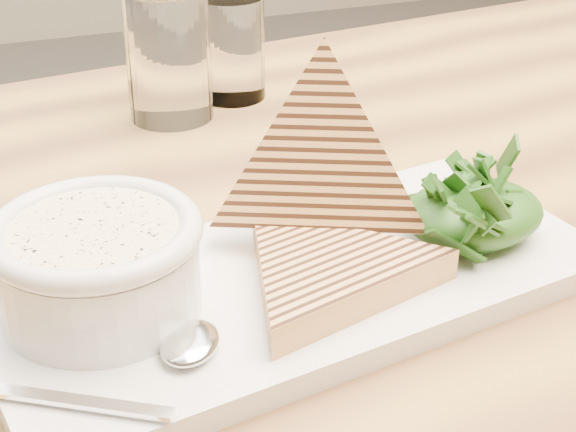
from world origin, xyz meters
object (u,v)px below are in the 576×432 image
object	(u,v)px
table_top	(332,259)
glass_far	(231,48)
platter	(298,284)
glass_near	(168,56)
soup_bowl	(100,275)

from	to	relation	value
table_top	glass_far	bearing A→B (deg)	87.42
table_top	glass_far	world-z (taller)	glass_far
table_top	glass_far	size ratio (longest dim) A/B	12.80
platter	glass_near	size ratio (longest dim) A/B	3.31
glass_far	glass_near	bearing A→B (deg)	-156.45
table_top	platter	xyz separation A→B (m)	(-0.05, -0.06, 0.03)
table_top	glass_near	xyz separation A→B (m)	(-0.06, 0.27, 0.08)
platter	soup_bowl	world-z (taller)	soup_bowl
platter	table_top	bearing A→B (deg)	50.99
table_top	glass_near	bearing A→B (deg)	102.07
soup_bowl	platter	bearing A→B (deg)	-1.75
platter	glass_far	distance (m)	0.37
platter	glass_near	distance (m)	0.34
platter	glass_near	world-z (taller)	glass_near
soup_bowl	glass_near	world-z (taller)	glass_near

